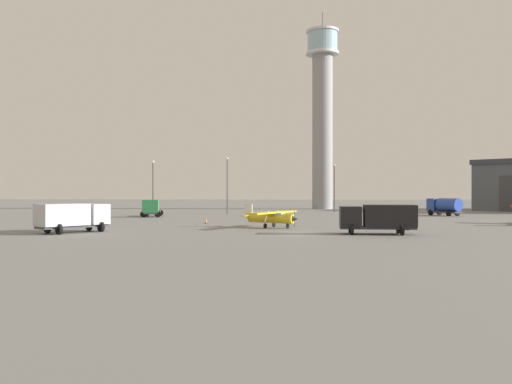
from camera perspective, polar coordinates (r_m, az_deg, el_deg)
The scene contains 13 objects.
ground_plane at distance 51.27m, azimuth 4.19°, elevation -4.43°, with size 400.00×400.00×0.00m, color slate.
control_tower at distance 122.46m, azimuth 7.09°, elevation 8.83°, with size 7.29×7.29×44.14m.
airplane_yellow at distance 59.05m, azimuth 1.54°, elevation -2.65°, with size 6.68×8.34×2.59m.
truck_box_silver at distance 55.00m, azimuth -18.97°, elevation -2.42°, with size 6.14×6.91×2.82m.
truck_box_black at distance 51.45m, azimuth 12.90°, elevation -2.64°, with size 7.03×3.37×2.76m.
truck_fuel_tanker_blue at distance 92.78m, azimuth 19.45°, elevation -1.38°, with size 4.97×5.88×2.89m.
truck_flatbed_green at distance 85.16m, azimuth -11.08°, elevation -1.74°, with size 3.91×7.03×2.69m.
light_post_west at distance 94.73m, azimuth -3.08°, elevation 1.21°, with size 0.44×0.44×10.03m.
light_post_east at distance 95.04m, azimuth -10.92°, elevation 1.00°, with size 0.44×0.44×9.35m.
light_post_north at distance 102.99m, azimuth 8.34°, elevation 0.88°, with size 0.44×0.44×9.20m.
traffic_cone_near_left at distance 64.86m, azimuth 13.67°, elevation -3.24°, with size 0.36×0.36×0.55m.
traffic_cone_near_right at distance 67.01m, azimuth -5.33°, elevation -3.10°, with size 0.36×0.36×0.63m.
traffic_cone_mid_apron at distance 57.63m, azimuth 15.87°, elevation -3.64°, with size 0.36×0.36×0.58m.
Camera 1 is at (-0.07, -51.11, 4.07)m, focal length 37.56 mm.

